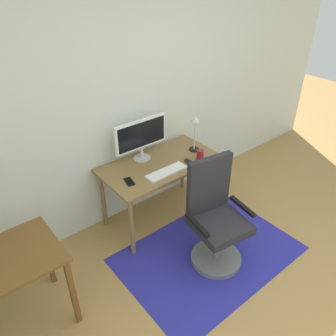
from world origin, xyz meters
name	(u,v)px	position (x,y,z in m)	size (l,w,h in m)	color
ground_plane	(311,324)	(0.00, 0.00, 0.00)	(12.00, 12.00, 0.00)	#A37C44
wall_back	(145,94)	(0.00, 2.20, 1.30)	(6.00, 0.10, 2.60)	silver
area_rug	(208,254)	(-0.11, 1.05, 0.00)	(1.70, 1.17, 0.01)	#282895
desk	(160,169)	(-0.12, 1.80, 0.63)	(1.23, 0.66, 0.70)	olive
monitor	(141,136)	(-0.22, 1.99, 0.97)	(0.59, 0.18, 0.44)	#B2B2B7
keyboard	(166,172)	(-0.19, 1.62, 0.71)	(0.43, 0.13, 0.02)	white
computer_mouse	(188,161)	(0.11, 1.63, 0.72)	(0.06, 0.10, 0.03)	black
coffee_cup	(200,155)	(0.24, 1.59, 0.76)	(0.07, 0.07, 0.11)	maroon
cell_phone	(129,182)	(-0.56, 1.71, 0.71)	(0.07, 0.14, 0.01)	black
desk_lamp	(195,128)	(0.33, 1.78, 0.97)	(0.11, 0.11, 0.40)	black
office_chair	(215,222)	(-0.10, 1.01, 0.44)	(0.58, 0.52, 1.05)	slate
side_table	(7,272)	(-1.77, 1.46, 0.60)	(0.76, 0.58, 0.72)	brown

